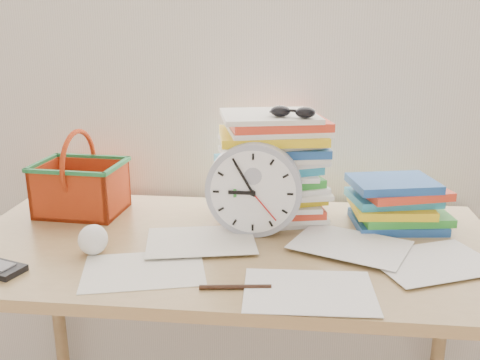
# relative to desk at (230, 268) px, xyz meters

# --- Properties ---
(curtain) EXTENTS (2.40, 0.01, 2.50)m
(curtain) POSITION_rel_desk_xyz_m (0.00, 0.38, 0.62)
(curtain) COLOR silver
(curtain) RESTS_ON room_shell
(desk) EXTENTS (1.40, 0.70, 0.75)m
(desk) POSITION_rel_desk_xyz_m (0.00, 0.00, 0.00)
(desk) COLOR #987847
(desk) RESTS_ON ground
(paper_stack) EXTENTS (0.37, 0.34, 0.31)m
(paper_stack) POSITION_rel_desk_xyz_m (0.10, 0.19, 0.23)
(paper_stack) COLOR white
(paper_stack) RESTS_ON desk
(clock) EXTENTS (0.25, 0.05, 0.25)m
(clock) POSITION_rel_desk_xyz_m (0.06, 0.06, 0.20)
(clock) COLOR #9DA0AD
(clock) RESTS_ON desk
(sunglasses) EXTENTS (0.16, 0.14, 0.03)m
(sunglasses) POSITION_rel_desk_xyz_m (0.15, 0.13, 0.40)
(sunglasses) COLOR black
(sunglasses) RESTS_ON paper_stack
(book_stack) EXTENTS (0.30, 0.26, 0.13)m
(book_stack) POSITION_rel_desk_xyz_m (0.45, 0.17, 0.14)
(book_stack) COLOR white
(book_stack) RESTS_ON desk
(basket) EXTENTS (0.26, 0.21, 0.25)m
(basket) POSITION_rel_desk_xyz_m (-0.47, 0.17, 0.20)
(basket) COLOR #C53D13
(basket) RESTS_ON desk
(crumpled_ball) EXTENTS (0.08, 0.08, 0.08)m
(crumpled_ball) POSITION_rel_desk_xyz_m (-0.33, -0.11, 0.11)
(crumpled_ball) COLOR white
(crumpled_ball) RESTS_ON desk
(pen) EXTENTS (0.16, 0.03, 0.01)m
(pen) POSITION_rel_desk_xyz_m (0.04, -0.25, 0.08)
(pen) COLOR black
(pen) RESTS_ON desk
(scattered_papers) EXTENTS (1.26, 0.42, 0.02)m
(scattered_papers) POSITION_rel_desk_xyz_m (0.00, 0.00, 0.08)
(scattered_papers) COLOR white
(scattered_papers) RESTS_ON desk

